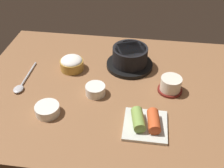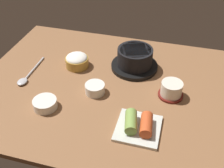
% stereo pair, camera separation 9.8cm
% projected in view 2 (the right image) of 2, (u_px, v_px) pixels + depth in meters
% --- Properties ---
extents(dining_table, '(1.00, 0.76, 0.02)m').
position_uv_depth(dining_table, '(108.00, 88.00, 1.03)').
color(dining_table, brown).
rests_on(dining_table, ground).
extents(stone_pot, '(0.19, 0.19, 0.09)m').
position_uv_depth(stone_pot, '(135.00, 59.00, 1.09)').
color(stone_pot, black).
rests_on(stone_pot, dining_table).
extents(rice_bowl, '(0.09, 0.09, 0.06)m').
position_uv_depth(rice_bowl, '(77.00, 60.00, 1.10)').
color(rice_bowl, '#B78C38').
rests_on(rice_bowl, dining_table).
extents(tea_cup_with_saucer, '(0.09, 0.09, 0.06)m').
position_uv_depth(tea_cup_with_saucer, '(171.00, 90.00, 0.96)').
color(tea_cup_with_saucer, maroon).
rests_on(tea_cup_with_saucer, dining_table).
extents(banchan_cup_center, '(0.07, 0.07, 0.04)m').
position_uv_depth(banchan_cup_center, '(95.00, 88.00, 0.98)').
color(banchan_cup_center, white).
rests_on(banchan_cup_center, dining_table).
extents(kimchi_plate, '(0.14, 0.14, 0.05)m').
position_uv_depth(kimchi_plate, '(138.00, 125.00, 0.84)').
color(kimchi_plate, silver).
rests_on(kimchi_plate, dining_table).
extents(side_bowl_near, '(0.08, 0.08, 0.03)m').
position_uv_depth(side_bowl_near, '(45.00, 104.00, 0.92)').
color(side_bowl_near, white).
rests_on(side_bowl_near, dining_table).
extents(spoon, '(0.04, 0.20, 0.01)m').
position_uv_depth(spoon, '(26.00, 77.00, 1.05)').
color(spoon, '#B7B7BC').
rests_on(spoon, dining_table).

